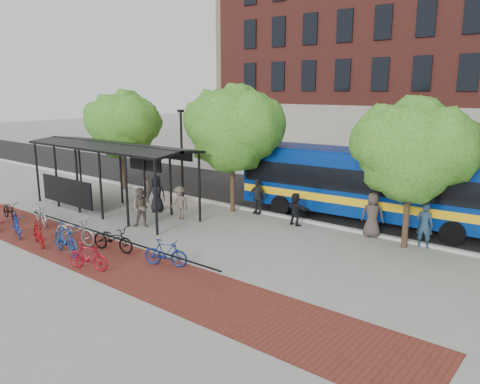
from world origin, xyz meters
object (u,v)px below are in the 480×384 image
Objects in this scene: bike_11 at (166,253)px; pedestrian_8 at (142,208)px; bike_3 at (17,225)px; bus_shelter at (109,154)px; bike_8 at (113,239)px; bike_0 at (10,210)px; pedestrian_0 at (157,194)px; tree_c at (414,147)px; pedestrian_7 at (424,225)px; bus at (370,182)px; pedestrian_1 at (146,188)px; bike_6 at (75,231)px; bike_5 at (38,233)px; pedestrian_5 at (295,209)px; lamp_post_left at (182,152)px; bike_7 at (65,239)px; pedestrian_3 at (180,203)px; bike_2 at (41,214)px; pedestrian_4 at (257,197)px; bike_9 at (88,256)px; tree_a at (123,122)px; tree_b at (234,125)px; pedestrian_6 at (373,215)px.

pedestrian_8 is (-4.50, 2.61, 0.43)m from bike_11.
pedestrian_8 is at bearing -17.10° from bike_3.
bike_8 is at bearing -35.57° from bus_shelter.
bike_0 is 3.21m from bike_3.
bike_11 is 7.87m from pedestrian_0.
pedestrian_0 is (-12.14, -2.52, -3.11)m from tree_c.
bus is at bearing -36.46° from pedestrian_7.
pedestrian_8 reaches higher than pedestrian_1.
bike_6 is at bearing -51.24° from bus_shelter.
bike_5 is at bearing -131.22° from bus.
bike_5 is at bearing 62.79° from pedestrian_5.
lamp_post_left is at bearing 178.90° from tree_c.
bike_3 is (-10.78, -11.73, -1.45)m from bus.
bike_7 is at bearing -149.87° from bike_6.
pedestrian_3 is 0.90× the size of pedestrian_7.
bus is at bearing 137.64° from tree_c.
pedestrian_3 reaches higher than bike_0.
bike_5 is at bearing 112.25° from pedestrian_1.
bike_2 is at bearing -143.50° from bus.
pedestrian_4 reaches higher than bike_2.
bike_11 is (1.86, 1.96, 0.00)m from bike_9.
pedestrian_8 is at bearing -155.26° from tree_c.
bike_8 is 8.16m from pedestrian_4.
bike_11 is at bearing -47.53° from lamp_post_left.
bike_9 is at bearing -61.76° from lamp_post_left.
tree_a is 0.48× the size of bus.
tree_a is at bearing 49.58° from bike_7.
tree_a is 3.25× the size of bike_2.
tree_a is at bearing 34.46° from bike_11.
pedestrian_5 is (9.03, 3.68, -2.22)m from bus_shelter.
bus_shelter is 6.02m from bike_6.
tree_b is 10.19m from bike_2.
tree_c is 13.94m from bike_6.
bus is 7.43× the size of bike_0.
tree_c is 13.16m from lamp_post_left.
pedestrian_5 reaches higher than bike_6.
pedestrian_3 reaches higher than bike_7.
bike_5 is at bearing -71.86° from bike_3.
bike_5 reaches higher than bike_11.
bike_11 is (8.60, 0.05, -0.00)m from bike_2.
pedestrian_1 reaches higher than bike_0.
pedestrian_8 reaches higher than pedestrian_4.
pedestrian_4 reaches higher than pedestrian_1.
bike_6 is at bearing -104.99° from pedestrian_4.
tree_a is 3.73× the size of bike_11.
bike_5 is at bearing 34.27° from pedestrian_7.
bus_shelter is at bearing -105.53° from lamp_post_left.
tree_c is 3.04× the size of pedestrian_6.
bike_2 is 4.91m from pedestrian_8.
bike_9 is (2.03, -0.36, -0.12)m from bike_7.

